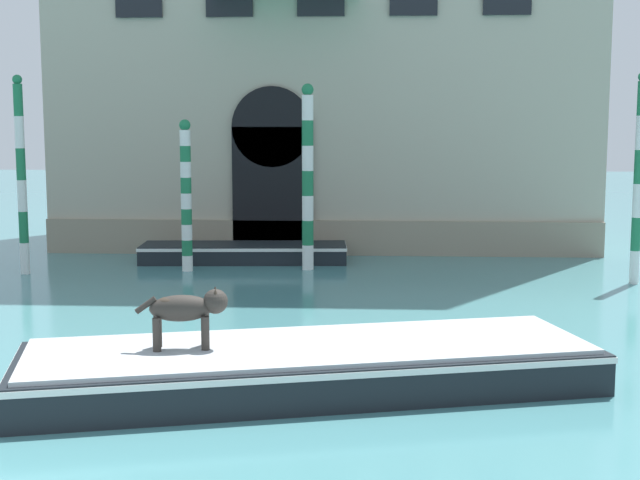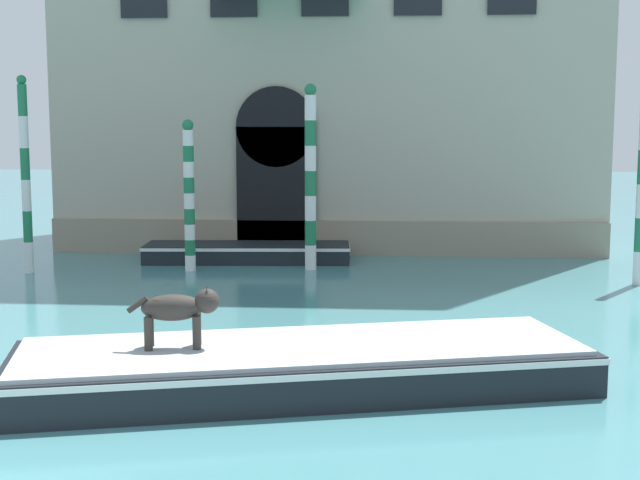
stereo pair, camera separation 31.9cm
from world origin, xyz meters
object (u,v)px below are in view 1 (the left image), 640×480
mooring_pole_0 (308,177)px  mooring_pole_1 (21,175)px  boat_moored_near_palazzo (244,252)px  mooring_pole_3 (638,179)px  mooring_pole_2 (186,195)px  dog_on_deck (188,309)px  boat_foreground (310,365)px

mooring_pole_0 → mooring_pole_1: (-6.59, -1.01, 0.08)m
boat_moored_near_palazzo → mooring_pole_1: 5.71m
boat_moored_near_palazzo → mooring_pole_0: bearing=-36.3°
mooring_pole_0 → mooring_pole_3: mooring_pole_3 is taller
boat_moored_near_palazzo → mooring_pole_3: size_ratio=1.15×
mooring_pole_0 → mooring_pole_1: bearing=-171.3°
mooring_pole_2 → mooring_pole_3: 10.27m
dog_on_deck → mooring_pole_3: 11.86m
mooring_pole_1 → mooring_pole_2: size_ratio=1.28×
boat_moored_near_palazzo → mooring_pole_0: 2.85m
mooring_pole_1 → mooring_pole_3: size_ratio=1.00×
boat_moored_near_palazzo → mooring_pole_2: bearing=-131.7°
mooring_pole_0 → boat_moored_near_palazzo: bearing=147.4°
boat_foreground → mooring_pole_3: (6.60, 8.21, 2.00)m
mooring_pole_2 → mooring_pole_3: (10.19, -1.14, 0.50)m
dog_on_deck → mooring_pole_0: 10.12m
dog_on_deck → boat_moored_near_palazzo: dog_on_deck is taller
boat_foreground → mooring_pole_0: 9.94m
boat_foreground → boat_moored_near_palazzo: 11.09m
boat_moored_near_palazzo → mooring_pole_0: (1.71, -1.10, 2.00)m
boat_moored_near_palazzo → boat_foreground: bearing=-81.0°
mooring_pole_0 → mooring_pole_3: (7.32, -1.52, 0.08)m
mooring_pole_0 → mooring_pole_2: 2.92m
mooring_pole_2 → boat_moored_near_palazzo: bearing=52.0°
boat_foreground → mooring_pole_0: mooring_pole_0 is taller
mooring_pole_1 → mooring_pole_2: (3.73, 0.63, -0.50)m
dog_on_deck → mooring_pole_0: (0.86, 10.02, 1.12)m
mooring_pole_1 → mooring_pole_3: 13.92m
boat_foreground → mooring_pole_2: mooring_pole_2 is taller
dog_on_deck → mooring_pole_2: size_ratio=0.33×
mooring_pole_2 → mooring_pole_3: bearing=-6.4°
boat_foreground → mooring_pole_3: bearing=36.4°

